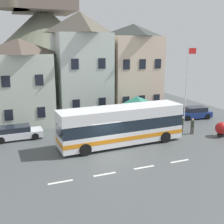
{
  "coord_description": "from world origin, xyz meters",
  "views": [
    {
      "loc": [
        -7.2,
        -19.0,
        8.47
      ],
      "look_at": [
        2.13,
        4.99,
        2.21
      ],
      "focal_mm": 43.98,
      "sensor_mm": 36.0,
      "label": 1
    }
  ],
  "objects_px": {
    "townhouse_01": "(21,82)",
    "bus_shelter": "(137,101)",
    "pedestrian_02": "(192,125)",
    "public_bench": "(145,117)",
    "townhouse_03": "(133,71)",
    "hilltop_castle": "(45,47)",
    "pedestrian_00": "(158,124)",
    "transit_bus": "(122,126)",
    "pedestrian_01": "(182,124)",
    "flagpole": "(187,84)",
    "pedestrian_03": "(166,122)",
    "townhouse_02": "(81,67)",
    "parked_car_00": "(17,133)",
    "parked_car_02": "(154,116)",
    "harbour_buoy": "(221,129)",
    "parked_car_03": "(194,113)"
  },
  "relations": [
    {
      "from": "bus_shelter",
      "to": "parked_car_03",
      "type": "xyz_separation_m",
      "value": [
        8.24,
        1.11,
        -2.21
      ]
    },
    {
      "from": "transit_bus",
      "to": "bus_shelter",
      "type": "xyz_separation_m",
      "value": [
        3.35,
        3.88,
        1.19
      ]
    },
    {
      "from": "parked_car_03",
      "to": "flagpole",
      "type": "relative_size",
      "value": 0.5
    },
    {
      "from": "townhouse_01",
      "to": "parked_car_02",
      "type": "relative_size",
      "value": 2.01
    },
    {
      "from": "bus_shelter",
      "to": "flagpole",
      "type": "height_order",
      "value": "flagpole"
    },
    {
      "from": "parked_car_02",
      "to": "public_bench",
      "type": "bearing_deg",
      "value": 136.74
    },
    {
      "from": "bus_shelter",
      "to": "townhouse_03",
      "type": "bearing_deg",
      "value": 68.87
    },
    {
      "from": "pedestrian_00",
      "to": "flagpole",
      "type": "height_order",
      "value": "flagpole"
    },
    {
      "from": "townhouse_01",
      "to": "townhouse_03",
      "type": "distance_m",
      "value": 13.09
    },
    {
      "from": "pedestrian_00",
      "to": "pedestrian_03",
      "type": "bearing_deg",
      "value": -5.37
    },
    {
      "from": "transit_bus",
      "to": "bus_shelter",
      "type": "relative_size",
      "value": 3.11
    },
    {
      "from": "pedestrian_00",
      "to": "public_bench",
      "type": "relative_size",
      "value": 0.8
    },
    {
      "from": "pedestrian_01",
      "to": "public_bench",
      "type": "xyz_separation_m",
      "value": [
        -1.53,
        5.04,
        -0.33
      ]
    },
    {
      "from": "parked_car_03",
      "to": "harbour_buoy",
      "type": "xyz_separation_m",
      "value": [
        -1.93,
        -6.54,
        0.1
      ]
    },
    {
      "from": "parked_car_03",
      "to": "pedestrian_02",
      "type": "bearing_deg",
      "value": 57.86
    },
    {
      "from": "parked_car_00",
      "to": "pedestrian_03",
      "type": "height_order",
      "value": "pedestrian_03"
    },
    {
      "from": "parked_car_00",
      "to": "flagpole",
      "type": "height_order",
      "value": "flagpole"
    },
    {
      "from": "townhouse_02",
      "to": "pedestrian_02",
      "type": "bearing_deg",
      "value": -50.09
    },
    {
      "from": "townhouse_03",
      "to": "flagpole",
      "type": "relative_size",
      "value": 1.32
    },
    {
      "from": "townhouse_01",
      "to": "bus_shelter",
      "type": "xyz_separation_m",
      "value": [
        10.85,
        -6.26,
        -1.72
      ]
    },
    {
      "from": "pedestrian_02",
      "to": "transit_bus",
      "type": "bearing_deg",
      "value": -179.14
    },
    {
      "from": "pedestrian_00",
      "to": "pedestrian_01",
      "type": "distance_m",
      "value": 2.44
    },
    {
      "from": "parked_car_00",
      "to": "pedestrian_01",
      "type": "height_order",
      "value": "pedestrian_01"
    },
    {
      "from": "townhouse_01",
      "to": "public_bench",
      "type": "relative_size",
      "value": 5.14
    },
    {
      "from": "townhouse_03",
      "to": "hilltop_castle",
      "type": "height_order",
      "value": "hilltop_castle"
    },
    {
      "from": "hilltop_castle",
      "to": "pedestrian_02",
      "type": "bearing_deg",
      "value": -74.44
    },
    {
      "from": "hilltop_castle",
      "to": "harbour_buoy",
      "type": "xyz_separation_m",
      "value": [
        11.22,
        -34.57,
        -7.42
      ]
    },
    {
      "from": "pedestrian_02",
      "to": "pedestrian_01",
      "type": "bearing_deg",
      "value": 116.12
    },
    {
      "from": "townhouse_01",
      "to": "townhouse_03",
      "type": "xyz_separation_m",
      "value": [
        13.04,
        -0.6,
        0.88
      ]
    },
    {
      "from": "townhouse_03",
      "to": "pedestrian_00",
      "type": "bearing_deg",
      "value": -95.36
    },
    {
      "from": "bus_shelter",
      "to": "parked_car_02",
      "type": "xyz_separation_m",
      "value": [
        2.9,
        1.47,
        -2.21
      ]
    },
    {
      "from": "townhouse_03",
      "to": "pedestrian_01",
      "type": "distance_m",
      "value": 9.77
    },
    {
      "from": "parked_car_02",
      "to": "pedestrian_03",
      "type": "xyz_separation_m",
      "value": [
        -0.57,
        -3.46,
        0.26
      ]
    },
    {
      "from": "transit_bus",
      "to": "pedestrian_01",
      "type": "bearing_deg",
      "value": 6.33
    },
    {
      "from": "bus_shelter",
      "to": "pedestrian_02",
      "type": "distance_m",
      "value": 6.01
    },
    {
      "from": "parked_car_00",
      "to": "parked_car_03",
      "type": "bearing_deg",
      "value": 0.2
    },
    {
      "from": "parked_car_02",
      "to": "harbour_buoy",
      "type": "distance_m",
      "value": 7.69
    },
    {
      "from": "parked_car_00",
      "to": "flagpole",
      "type": "relative_size",
      "value": 0.54
    },
    {
      "from": "public_bench",
      "to": "flagpole",
      "type": "xyz_separation_m",
      "value": [
        2.08,
        -4.64,
        4.26
      ]
    },
    {
      "from": "hilltop_castle",
      "to": "pedestrian_02",
      "type": "xyz_separation_m",
      "value": [
        9.16,
        -32.91,
        -7.3
      ]
    },
    {
      "from": "parked_car_02",
      "to": "flagpole",
      "type": "xyz_separation_m",
      "value": [
        1.4,
        -3.85,
        4.07
      ]
    },
    {
      "from": "townhouse_01",
      "to": "parked_car_03",
      "type": "height_order",
      "value": "townhouse_01"
    },
    {
      "from": "townhouse_02",
      "to": "public_bench",
      "type": "distance_m",
      "value": 9.39
    },
    {
      "from": "townhouse_03",
      "to": "harbour_buoy",
      "type": "xyz_separation_m",
      "value": [
        4.12,
        -11.09,
        -4.7
      ]
    },
    {
      "from": "flagpole",
      "to": "parked_car_02",
      "type": "bearing_deg",
      "value": 110.03
    },
    {
      "from": "pedestrian_02",
      "to": "pedestrian_03",
      "type": "bearing_deg",
      "value": 137.12
    },
    {
      "from": "parked_car_00",
      "to": "pedestrian_02",
      "type": "bearing_deg",
      "value": -16.53
    },
    {
      "from": "townhouse_03",
      "to": "parked_car_02",
      "type": "bearing_deg",
      "value": -80.32
    },
    {
      "from": "transit_bus",
      "to": "bus_shelter",
      "type": "height_order",
      "value": "bus_shelter"
    },
    {
      "from": "townhouse_03",
      "to": "public_bench",
      "type": "height_order",
      "value": "townhouse_03"
    }
  ]
}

